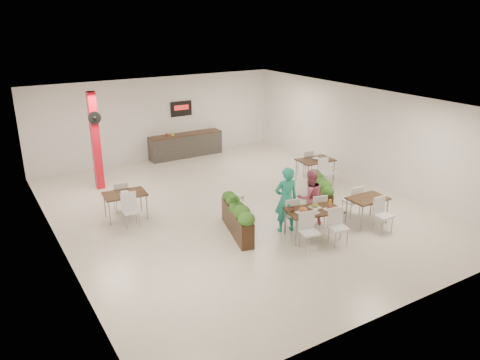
% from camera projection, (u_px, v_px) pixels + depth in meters
% --- Properties ---
extents(ground, '(12.00, 12.00, 0.00)m').
position_uv_depth(ground, '(236.00, 208.00, 13.97)').
color(ground, beige).
rests_on(ground, ground).
extents(room_shell, '(10.10, 12.10, 3.22)m').
position_uv_depth(room_shell, '(236.00, 143.00, 13.30)').
color(room_shell, white).
rests_on(room_shell, ground).
extents(red_column, '(0.40, 0.41, 3.20)m').
position_uv_depth(red_column, '(96.00, 140.00, 15.01)').
color(red_column, red).
rests_on(red_column, ground).
extents(service_counter, '(3.00, 0.64, 2.20)m').
position_uv_depth(service_counter, '(186.00, 145.00, 18.85)').
color(service_counter, '#2E2B29').
rests_on(service_counter, ground).
extents(main_table, '(1.55, 1.85, 0.92)m').
position_uv_depth(main_table, '(313.00, 214.00, 11.98)').
color(main_table, black).
rests_on(main_table, ground).
extents(diner_man, '(0.73, 0.56, 1.78)m').
position_uv_depth(diner_man, '(286.00, 200.00, 12.23)').
color(diner_man, teal).
rests_on(diner_man, ground).
extents(diner_woman, '(0.87, 0.75, 1.57)m').
position_uv_depth(diner_woman, '(310.00, 197.00, 12.65)').
color(diner_woman, '#D05C79').
rests_on(diner_woman, ground).
extents(planter_left, '(0.84, 2.03, 1.10)m').
position_uv_depth(planter_left, '(237.00, 215.00, 12.18)').
color(planter_left, black).
rests_on(planter_left, ground).
extents(planter_right, '(0.97, 1.68, 0.94)m').
position_uv_depth(planter_right, '(320.00, 188.00, 14.17)').
color(planter_right, black).
rests_on(planter_right, ground).
extents(side_table_a, '(1.21, 1.65, 0.92)m').
position_uv_depth(side_table_a, '(125.00, 197.00, 13.08)').
color(side_table_a, black).
rests_on(side_table_a, ground).
extents(side_table_b, '(1.26, 1.64, 0.92)m').
position_uv_depth(side_table_b, '(315.00, 163.00, 16.10)').
color(side_table_b, black).
rests_on(side_table_b, ground).
extents(side_table_c, '(1.08, 1.63, 0.92)m').
position_uv_depth(side_table_c, '(367.00, 202.00, 12.76)').
color(side_table_c, black).
rests_on(side_table_c, ground).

